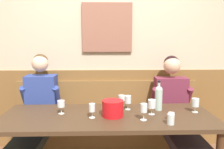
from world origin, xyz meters
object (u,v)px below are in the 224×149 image
object	(u,v)px
wine_bottle_green_tall	(159,97)
water_tumbler_right	(171,119)
person_center_right_seat	(35,114)
wine_glass_by_bottle	(128,100)
water_tumbler_center	(171,116)
wine_glass_mid_left	(152,105)
person_center_left_seat	(178,115)
dining_table	(108,123)
wall_bench	(107,132)
wine_glass_left_end	(144,109)
wine_glass_right_end	(61,104)
wine_glass_mid_right	(195,103)
wine_glass_center_front	(122,99)
wine_glass_center_rear	(92,108)
ice_bucket	(113,108)

from	to	relation	value
wine_bottle_green_tall	water_tumbler_right	world-z (taller)	wine_bottle_green_tall
person_center_right_seat	wine_glass_by_bottle	world-z (taller)	person_center_right_seat
wine_glass_by_bottle	water_tumbler_center	xyz separation A→B (m)	(0.38, -0.34, -0.07)
wine_glass_by_bottle	wine_glass_mid_left	xyz separation A→B (m)	(0.23, -0.16, -0.01)
person_center_left_seat	dining_table	bearing A→B (deg)	-158.27
person_center_right_seat	wine_glass_by_bottle	distance (m)	1.09
wall_bench	dining_table	bearing A→B (deg)	-90.00
wine_glass_left_end	wine_glass_right_end	distance (m)	0.84
wall_bench	wine_glass_mid_right	bearing A→B (deg)	-34.23
wine_bottle_green_tall	water_tumbler_right	distance (m)	0.44
wall_bench	wine_glass_mid_left	bearing A→B (deg)	-56.44
wine_glass_center_front	water_tumbler_right	xyz separation A→B (m)	(0.40, -0.58, -0.04)
wall_bench	wine_glass_center_rear	world-z (taller)	wall_bench
wine_glass_by_bottle	water_tumbler_right	size ratio (longest dim) A/B	1.63
wall_bench	person_center_left_seat	world-z (taller)	person_center_left_seat
ice_bucket	dining_table	bearing A→B (deg)	148.92
wine_glass_mid_right	water_tumbler_center	xyz separation A→B (m)	(-0.32, -0.23, -0.06)
person_center_left_seat	wine_glass_mid_right	world-z (taller)	person_center_left_seat
dining_table	wine_glass_left_end	xyz separation A→B (m)	(0.34, -0.15, 0.19)
wall_bench	ice_bucket	size ratio (longest dim) A/B	11.54
water_tumbler_center	water_tumbler_right	bearing A→B (deg)	-108.05
ice_bucket	wine_glass_left_end	world-z (taller)	same
ice_bucket	wine_glass_center_rear	size ratio (longest dim) A/B	1.48
wine_glass_left_end	wine_glass_by_bottle	size ratio (longest dim) A/B	1.04
wine_glass_center_rear	water_tumbler_center	xyz separation A→B (m)	(0.75, -0.09, -0.06)
wall_bench	wine_glass_by_bottle	distance (m)	0.80
water_tumbler_center	wine_bottle_green_tall	bearing A→B (deg)	98.60
wine_glass_mid_left	water_tumbler_right	world-z (taller)	wine_glass_mid_left
wine_bottle_green_tall	ice_bucket	bearing A→B (deg)	-158.63
person_center_left_seat	ice_bucket	distance (m)	0.88
wine_bottle_green_tall	person_center_left_seat	bearing A→B (deg)	30.72
wine_glass_mid_right	ice_bucket	bearing A→B (deg)	-173.30
wall_bench	dining_table	distance (m)	0.79
wine_bottle_green_tall	water_tumbler_center	xyz separation A→B (m)	(0.05, -0.33, -0.10)
wall_bench	wine_bottle_green_tall	distance (m)	0.98
wall_bench	wine_glass_left_end	xyz separation A→B (m)	(0.34, -0.84, 0.58)
person_center_right_seat	wine_glass_right_end	size ratio (longest dim) A/B	9.56
person_center_left_seat	wine_glass_center_rear	size ratio (longest dim) A/B	9.10
dining_table	wine_glass_mid_left	distance (m)	0.48
wine_glass_center_rear	person_center_left_seat	bearing A→B (deg)	22.20
person_center_left_seat	ice_bucket	world-z (taller)	person_center_left_seat
dining_table	person_center_right_seat	size ratio (longest dim) A/B	1.62
wall_bench	dining_table	world-z (taller)	wall_bench
wine_bottle_green_tall	wine_glass_left_end	distance (m)	0.38
ice_bucket	wine_bottle_green_tall	xyz separation A→B (m)	(0.50, 0.20, 0.06)
dining_table	wine_glass_mid_right	distance (m)	0.94
dining_table	person_center_right_seat	xyz separation A→B (m)	(-0.83, 0.36, -0.02)
wine_bottle_green_tall	wine_glass_right_end	size ratio (longest dim) A/B	2.32
person_center_left_seat	wine_glass_center_front	bearing A→B (deg)	-178.72
person_center_left_seat	wine_glass_center_front	size ratio (longest dim) A/B	10.18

